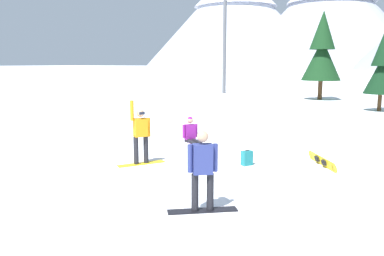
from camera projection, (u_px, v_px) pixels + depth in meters
ground_plane at (115, 184)px, 10.16m from camera, size 800.00×800.00×0.00m
snowboarder_foreground at (203, 169)px, 8.18m from camera, size 1.35×1.10×1.71m
snowboarder_midground at (141, 134)px, 12.05m from camera, size 1.06×1.39×1.97m
snowboarder_background at (192, 134)px, 15.46m from camera, size 1.61×1.46×1.00m
loose_snowboard_near_left at (322, 161)px, 11.98m from camera, size 1.16×1.62×0.29m
backpack_teal at (247, 158)px, 12.05m from camera, size 0.36×0.38×0.47m
pine_tree_twin at (382, 68)px, 25.28m from camera, size 2.12×2.12×5.05m
pine_tree_young at (322, 52)px, 33.12m from camera, size 3.22×3.22×7.35m
ski_lift_tower at (225, 31)px, 39.90m from camera, size 3.07×0.36×11.05m
peak_west_ridge at (235, 15)px, 259.15m from camera, size 118.67×118.67×64.80m
peak_north_spur at (330, 12)px, 239.65m from camera, size 116.03×116.03×64.02m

